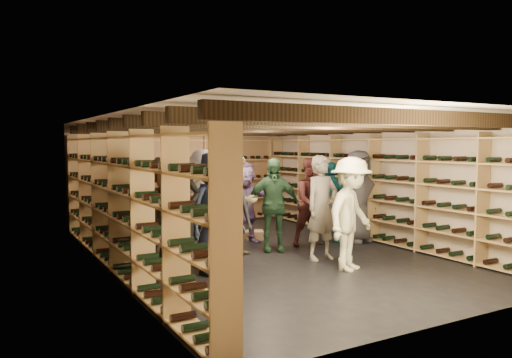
{
  "coord_description": "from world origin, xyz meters",
  "views": [
    {
      "loc": [
        -4.44,
        -7.62,
        1.95
      ],
      "look_at": [
        -0.06,
        0.2,
        1.33
      ],
      "focal_mm": 35.0,
      "sensor_mm": 36.0,
      "label": 1
    }
  ],
  "objects_px": {
    "person_1": "(178,215)",
    "person_7": "(322,208)",
    "crate_stack_left": "(164,218)",
    "person_4": "(329,202)",
    "person_2": "(238,205)",
    "person_9": "(204,202)",
    "person_0": "(224,210)",
    "person_3": "(351,214)",
    "person_11": "(244,202)",
    "crate_stack_right": "(211,217)",
    "person_8": "(313,202)",
    "person_6": "(216,212)",
    "person_10": "(273,205)",
    "person_5": "(165,209)",
    "crate_loose": "(251,235)",
    "person_12": "(358,196)"
  },
  "relations": [
    {
      "from": "person_1",
      "to": "person_7",
      "type": "distance_m",
      "value": 2.59
    },
    {
      "from": "crate_stack_left",
      "to": "person_4",
      "type": "relative_size",
      "value": 0.53
    },
    {
      "from": "person_2",
      "to": "person_4",
      "type": "xyz_separation_m",
      "value": [
        2.19,
        0.27,
        -0.09
      ]
    },
    {
      "from": "crate_stack_left",
      "to": "person_1",
      "type": "xyz_separation_m",
      "value": [
        -0.87,
        -3.13,
        0.53
      ]
    },
    {
      "from": "person_1",
      "to": "person_9",
      "type": "bearing_deg",
      "value": 51.59
    },
    {
      "from": "person_0",
      "to": "person_3",
      "type": "xyz_separation_m",
      "value": [
        1.56,
        -1.28,
        -0.02
      ]
    },
    {
      "from": "crate_stack_left",
      "to": "person_11",
      "type": "height_order",
      "value": "person_11"
    },
    {
      "from": "crate_stack_right",
      "to": "person_8",
      "type": "relative_size",
      "value": 0.4
    },
    {
      "from": "crate_stack_right",
      "to": "person_6",
      "type": "bearing_deg",
      "value": -112.7
    },
    {
      "from": "crate_stack_right",
      "to": "person_0",
      "type": "relative_size",
      "value": 0.38
    },
    {
      "from": "person_1",
      "to": "person_10",
      "type": "relative_size",
      "value": 1.12
    },
    {
      "from": "person_3",
      "to": "crate_stack_right",
      "type": "bearing_deg",
      "value": 73.14
    },
    {
      "from": "person_5",
      "to": "person_7",
      "type": "distance_m",
      "value": 2.65
    },
    {
      "from": "person_7",
      "to": "person_1",
      "type": "bearing_deg",
      "value": 177.59
    },
    {
      "from": "person_5",
      "to": "person_7",
      "type": "bearing_deg",
      "value": -24.23
    },
    {
      "from": "person_4",
      "to": "person_9",
      "type": "height_order",
      "value": "person_9"
    },
    {
      "from": "person_3",
      "to": "crate_loose",
      "type": "bearing_deg",
      "value": 68.57
    },
    {
      "from": "person_5",
      "to": "person_8",
      "type": "height_order",
      "value": "person_5"
    },
    {
      "from": "person_3",
      "to": "person_5",
      "type": "xyz_separation_m",
      "value": [
        -2.25,
        2.12,
        -0.03
      ]
    },
    {
      "from": "person_4",
      "to": "person_9",
      "type": "xyz_separation_m",
      "value": [
        -2.61,
        0.23,
        0.13
      ]
    },
    {
      "from": "crate_stack_right",
      "to": "person_0",
      "type": "bearing_deg",
      "value": -110.04
    },
    {
      "from": "crate_stack_left",
      "to": "person_11",
      "type": "relative_size",
      "value": 0.52
    },
    {
      "from": "person_7",
      "to": "person_9",
      "type": "bearing_deg",
      "value": 133.35
    },
    {
      "from": "person_3",
      "to": "person_9",
      "type": "relative_size",
      "value": 0.95
    },
    {
      "from": "person_1",
      "to": "person_9",
      "type": "xyz_separation_m",
      "value": [
        1.05,
        1.49,
        -0.02
      ]
    },
    {
      "from": "person_10",
      "to": "person_11",
      "type": "distance_m",
      "value": 0.96
    },
    {
      "from": "person_8",
      "to": "person_11",
      "type": "height_order",
      "value": "person_8"
    },
    {
      "from": "person_3",
      "to": "person_8",
      "type": "relative_size",
      "value": 1.04
    },
    {
      "from": "person_10",
      "to": "person_1",
      "type": "bearing_deg",
      "value": -129.88
    },
    {
      "from": "person_4",
      "to": "person_11",
      "type": "distance_m",
      "value": 1.7
    },
    {
      "from": "person_0",
      "to": "person_12",
      "type": "bearing_deg",
      "value": 26.5
    },
    {
      "from": "crate_stack_left",
      "to": "crate_stack_right",
      "type": "height_order",
      "value": "crate_stack_left"
    },
    {
      "from": "crate_loose",
      "to": "person_8",
      "type": "xyz_separation_m",
      "value": [
        0.73,
        -1.16,
        0.76
      ]
    },
    {
      "from": "person_2",
      "to": "person_5",
      "type": "xyz_separation_m",
      "value": [
        -1.17,
        0.39,
        -0.04
      ]
    },
    {
      "from": "person_5",
      "to": "person_9",
      "type": "bearing_deg",
      "value": 14.16
    },
    {
      "from": "person_9",
      "to": "person_2",
      "type": "bearing_deg",
      "value": -38.45
    },
    {
      "from": "crate_stack_right",
      "to": "person_1",
      "type": "distance_m",
      "value": 4.0
    },
    {
      "from": "crate_stack_left",
      "to": "person_1",
      "type": "bearing_deg",
      "value": -105.46
    },
    {
      "from": "person_4",
      "to": "person_7",
      "type": "distance_m",
      "value": 1.61
    },
    {
      "from": "crate_loose",
      "to": "person_1",
      "type": "relative_size",
      "value": 0.26
    },
    {
      "from": "person_2",
      "to": "person_4",
      "type": "bearing_deg",
      "value": -8.12
    },
    {
      "from": "person_6",
      "to": "person_7",
      "type": "height_order",
      "value": "person_6"
    },
    {
      "from": "person_8",
      "to": "person_6",
      "type": "bearing_deg",
      "value": -152.12
    },
    {
      "from": "person_10",
      "to": "person_9",
      "type": "bearing_deg",
      "value": -176.34
    },
    {
      "from": "crate_stack_left",
      "to": "person_6",
      "type": "xyz_separation_m",
      "value": [
        -0.22,
        -3.04,
        0.51
      ]
    },
    {
      "from": "person_10",
      "to": "person_5",
      "type": "bearing_deg",
      "value": -164.97
    },
    {
      "from": "crate_stack_left",
      "to": "person_12",
      "type": "relative_size",
      "value": 0.46
    },
    {
      "from": "person_0",
      "to": "person_12",
      "type": "relative_size",
      "value": 0.98
    },
    {
      "from": "person_11",
      "to": "crate_stack_right",
      "type": "bearing_deg",
      "value": 105.34
    },
    {
      "from": "person_2",
      "to": "person_3",
      "type": "xyz_separation_m",
      "value": [
        1.08,
        -1.74,
        -0.01
      ]
    }
  ]
}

